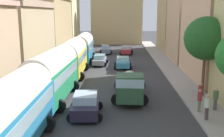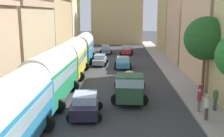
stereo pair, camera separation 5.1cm
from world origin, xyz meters
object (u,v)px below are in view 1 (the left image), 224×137
car_2 (86,105)px  pedestrian_3 (207,106)px  parked_bus_3 (83,46)px  car_1 (126,50)px  pedestrian_0 (200,92)px  pedestrian_2 (216,98)px  parked_bus_0 (5,117)px  car_0 (123,62)px  pedestrian_4 (200,99)px  cargo_truck_0 (130,85)px  parked_bus_1 (52,73)px  parked_bus_2 (72,56)px  car_3 (100,60)px  car_4 (106,49)px

car_2 → pedestrian_3: (8.10, -0.85, 0.27)m
pedestrian_3 → car_2: bearing=174.0°
parked_bus_3 → car_1: size_ratio=2.11×
pedestrian_0 → pedestrian_2: size_ratio=0.98×
pedestrian_0 → pedestrian_2: 1.68m
parked_bus_0 → car_0: bearing=75.6°
car_0 → pedestrian_3: size_ratio=2.11×
parked_bus_0 → pedestrian_2: 14.16m
parked_bus_0 → pedestrian_0: parked_bus_0 is taller
pedestrian_4 → car_2: bearing=-175.4°
car_2 → pedestrian_3: bearing=-6.0°
cargo_truck_0 → car_0: (-0.45, 13.22, -0.51)m
parked_bus_3 → parked_bus_0: bearing=-90.0°
car_1 → pedestrian_0: (5.19, -26.29, 0.27)m
parked_bus_1 → pedestrian_2: size_ratio=4.92×
parked_bus_0 → parked_bus_1: size_ratio=1.12×
parked_bus_1 → car_2: parked_bus_1 is taller
car_0 → pedestrian_4: (5.32, -16.11, 0.30)m
parked_bus_2 → car_3: bearing=67.7°
car_1 → pedestrian_4: 28.58m
parked_bus_1 → cargo_truck_0: bearing=2.8°
cargo_truck_0 → car_0: cargo_truck_0 is taller
parked_bus_1 → pedestrian_0: parked_bus_1 is taller
cargo_truck_0 → pedestrian_3: 6.59m
cargo_truck_0 → pedestrian_0: bearing=-10.0°
car_2 → parked_bus_0: bearing=-118.0°
parked_bus_0 → cargo_truck_0: parked_bus_0 is taller
parked_bus_2 → car_1: bearing=68.5°
parked_bus_1 → pedestrian_4: (11.13, -2.57, -1.26)m
cargo_truck_0 → car_1: (0.28, 25.33, -0.51)m
car_3 → pedestrian_4: bearing=-64.6°
parked_bus_2 → parked_bus_3: size_ratio=0.98×
parked_bus_3 → car_4: parked_bus_3 is taller
car_3 → pedestrian_0: size_ratio=2.18×
parked_bus_1 → pedestrian_3: (11.18, -4.07, -1.24)m
parked_bus_0 → pedestrian_3: size_ratio=5.34×
cargo_truck_0 → car_0: 13.24m
pedestrian_0 → pedestrian_2: pedestrian_2 is taller
car_0 → car_2: bearing=-99.2°
cargo_truck_0 → car_2: cargo_truck_0 is taller
pedestrian_3 → car_3: bearing=113.8°
parked_bus_2 → car_4: (2.87, 17.08, -1.49)m
car_2 → pedestrian_4: size_ratio=2.13×
parked_bus_1 → parked_bus_2: size_ratio=1.04×
car_2 → pedestrian_0: 9.02m
parked_bus_1 → pedestrian_0: size_ratio=5.04×
car_0 → pedestrian_3: bearing=-73.0°
car_1 → pedestrian_4: size_ratio=2.26×
car_0 → car_2: 16.97m
car_2 → pedestrian_3: pedestrian_3 is taller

